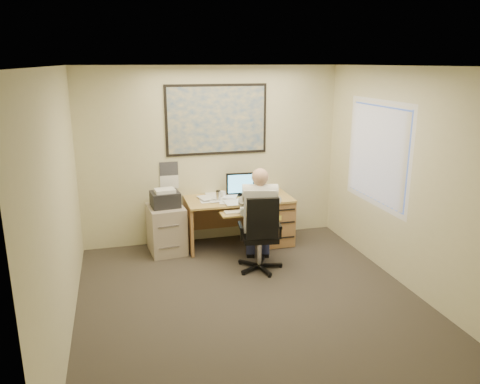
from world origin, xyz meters
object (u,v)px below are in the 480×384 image
object	(u,v)px
desk	(259,215)
filing_cabinet	(166,225)
person	(259,219)
office_chair	(261,248)

from	to	relation	value
desk	filing_cabinet	xyz separation A→B (m)	(-1.44, -0.01, -0.02)
person	filing_cabinet	bearing A→B (deg)	155.96
desk	filing_cabinet	bearing A→B (deg)	-179.54
filing_cabinet	person	distance (m)	1.49
filing_cabinet	person	xyz separation A→B (m)	(1.15, -0.91, 0.28)
office_chair	desk	bearing A→B (deg)	82.50
office_chair	person	world-z (taller)	person
office_chair	person	size ratio (longest dim) A/B	0.77
office_chair	person	bearing A→B (deg)	103.29
desk	filing_cabinet	distance (m)	1.44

